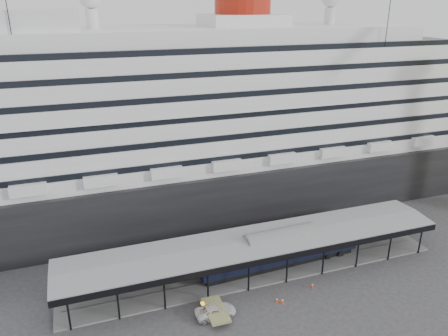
# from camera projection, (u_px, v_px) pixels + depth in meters

# --- Properties ---
(ground) EXTENTS (200.00, 200.00, 0.00)m
(ground) POSITION_uv_depth(u_px,v_px,m) (270.00, 290.00, 59.84)
(ground) COLOR #333335
(ground) RESTS_ON ground
(cruise_ship) EXTENTS (130.00, 30.00, 43.90)m
(cruise_ship) POSITION_uv_depth(u_px,v_px,m) (202.00, 108.00, 81.49)
(cruise_ship) COLOR black
(cruise_ship) RESTS_ON ground
(platform_canopy) EXTENTS (56.00, 9.18, 5.30)m
(platform_canopy) POSITION_uv_depth(u_px,v_px,m) (256.00, 256.00, 63.40)
(platform_canopy) COLOR slate
(platform_canopy) RESTS_ON ground
(port_truck) EXTENTS (5.20, 2.47, 1.44)m
(port_truck) POSITION_uv_depth(u_px,v_px,m) (216.00, 311.00, 54.65)
(port_truck) COLOR silver
(port_truck) RESTS_ON ground
(pullman_carriage) EXTENTS (25.14, 4.19, 24.58)m
(pullman_carriage) POSITION_uv_depth(u_px,v_px,m) (280.00, 248.00, 64.36)
(pullman_carriage) COLOR black
(pullman_carriage) RESTS_ON ground
(traffic_cone_left) EXTENTS (0.48, 0.48, 0.79)m
(traffic_cone_left) POSITION_uv_depth(u_px,v_px,m) (283.00, 301.00, 57.08)
(traffic_cone_left) COLOR #E6410C
(traffic_cone_left) RESTS_ON ground
(traffic_cone_mid) EXTENTS (0.44, 0.44, 0.67)m
(traffic_cone_mid) POSITION_uv_depth(u_px,v_px,m) (277.00, 300.00, 57.35)
(traffic_cone_mid) COLOR #FA4A0D
(traffic_cone_mid) RESTS_ON ground
(traffic_cone_right) EXTENTS (0.46, 0.46, 0.69)m
(traffic_cone_right) POSITION_uv_depth(u_px,v_px,m) (312.00, 285.00, 60.30)
(traffic_cone_right) COLOR red
(traffic_cone_right) RESTS_ON ground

